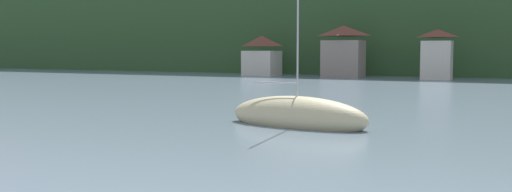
{
  "coord_description": "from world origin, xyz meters",
  "views": [
    {
      "loc": [
        10.59,
        16.81,
        4.03
      ],
      "look_at": [
        0.0,
        38.96,
        1.99
      ],
      "focal_mm": 39.44,
      "sensor_mm": 36.0,
      "label": 1
    }
  ],
  "objects_px": {
    "shore_building_central": "(437,55)",
    "sailboat_mid_1": "(297,116)",
    "shore_building_west": "(262,56)",
    "shore_building_westcentral": "(343,52)"
  },
  "relations": [
    {
      "from": "shore_building_central",
      "to": "sailboat_mid_1",
      "type": "distance_m",
      "value": 50.62
    },
    {
      "from": "sailboat_mid_1",
      "to": "shore_building_west",
      "type": "bearing_deg",
      "value": 126.06
    },
    {
      "from": "shore_building_central",
      "to": "sailboat_mid_1",
      "type": "height_order",
      "value": "sailboat_mid_1"
    },
    {
      "from": "shore_building_westcentral",
      "to": "sailboat_mid_1",
      "type": "bearing_deg",
      "value": -75.84
    },
    {
      "from": "shore_building_central",
      "to": "sailboat_mid_1",
      "type": "bearing_deg",
      "value": -90.17
    },
    {
      "from": "sailboat_mid_1",
      "to": "shore_building_central",
      "type": "bearing_deg",
      "value": 99.06
    },
    {
      "from": "shore_building_west",
      "to": "shore_building_westcentral",
      "type": "height_order",
      "value": "shore_building_westcentral"
    },
    {
      "from": "shore_building_westcentral",
      "to": "shore_building_central",
      "type": "distance_m",
      "value": 13.07
    },
    {
      "from": "shore_building_westcentral",
      "to": "shore_building_central",
      "type": "xyz_separation_m",
      "value": [
        13.05,
        -0.57,
        -0.35
      ]
    },
    {
      "from": "shore_building_central",
      "to": "sailboat_mid_1",
      "type": "xyz_separation_m",
      "value": [
        -0.15,
        -50.55,
        -2.76
      ]
    }
  ]
}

